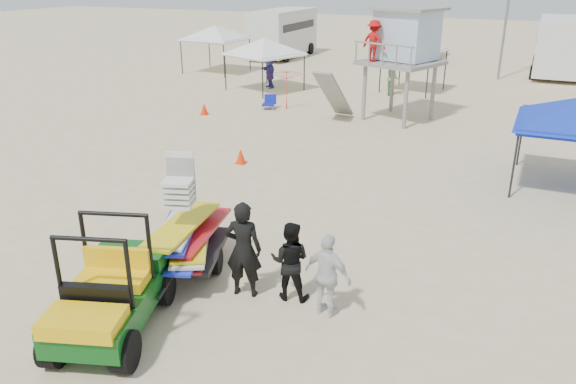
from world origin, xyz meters
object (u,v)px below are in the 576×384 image
at_px(surf_trailer, 185,231).
at_px(man_left, 244,249).
at_px(lifeguard_tower, 401,39).
at_px(utility_cart, 107,285).

relative_size(surf_trailer, man_left, 1.40).
bearing_deg(man_left, lifeguard_tower, -99.50).
relative_size(utility_cart, surf_trailer, 1.08).
relative_size(utility_cart, lifeguard_tower, 0.67).
distance_m(utility_cart, man_left, 2.54).
bearing_deg(utility_cart, surf_trailer, 89.86).
bearing_deg(man_left, utility_cart, 40.97).
height_order(surf_trailer, man_left, surf_trailer).
xyz_separation_m(surf_trailer, man_left, (1.52, -0.30, 0.04)).
distance_m(surf_trailer, man_left, 1.55).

